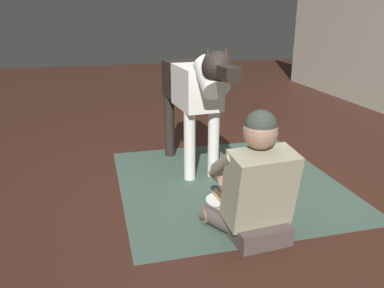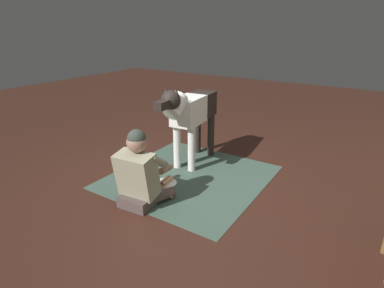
# 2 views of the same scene
# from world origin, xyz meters

# --- Properties ---
(ground_plane) EXTENTS (15.05, 15.05, 0.00)m
(ground_plane) POSITION_xyz_m (0.00, 0.00, 0.00)
(ground_plane) COLOR #391E16
(area_rug) EXTENTS (1.84, 1.78, 0.01)m
(area_rug) POSITION_xyz_m (-0.11, 0.12, 0.00)
(area_rug) COLOR #3E5649
(area_rug) RESTS_ON ground
(person_sitting_on_floor) EXTENTS (0.66, 0.58, 0.83)m
(person_sitting_on_floor) POSITION_xyz_m (0.67, 0.01, 0.34)
(person_sitting_on_floor) COLOR #4F423F
(person_sitting_on_floor) RESTS_ON ground
(large_dog) EXTENTS (1.44, 0.37, 1.12)m
(large_dog) POSITION_xyz_m (-0.45, -0.09, 0.73)
(large_dog) COLOR white
(large_dog) RESTS_ON ground
(hot_dog_on_plate) EXTENTS (0.26, 0.26, 0.06)m
(hot_dog_on_plate) POSITION_xyz_m (0.18, -0.03, 0.02)
(hot_dog_on_plate) COLOR white
(hot_dog_on_plate) RESTS_ON ground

